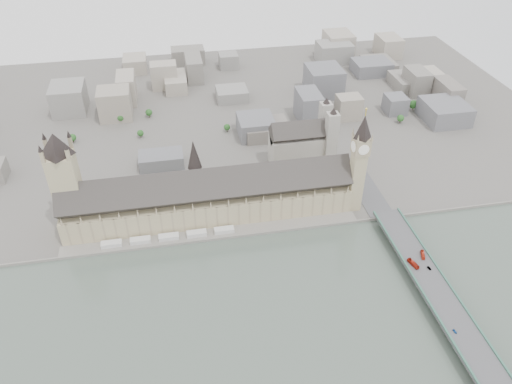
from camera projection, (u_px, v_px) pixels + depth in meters
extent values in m
plane|color=#595651|center=(213.00, 230.00, 459.73)|extent=(900.00, 900.00, 0.00)
cube|color=slate|center=(214.00, 239.00, 446.97)|extent=(600.00, 1.50, 3.00)
cube|color=slate|center=(213.00, 234.00, 453.20)|extent=(270.00, 15.00, 2.00)
cube|color=silver|center=(111.00, 244.00, 438.36)|extent=(18.00, 7.00, 4.00)
cube|color=silver|center=(140.00, 240.00, 442.10)|extent=(18.00, 7.00, 4.00)
cube|color=silver|center=(169.00, 237.00, 445.84)|extent=(18.00, 7.00, 4.00)
cube|color=silver|center=(197.00, 233.00, 449.58)|extent=(18.00, 7.00, 4.00)
cube|color=silver|center=(224.00, 230.00, 453.32)|extent=(18.00, 7.00, 4.00)
cube|color=tan|center=(209.00, 206.00, 468.14)|extent=(265.00, 40.00, 25.00)
cube|color=#2E2C29|center=(208.00, 187.00, 454.75)|extent=(265.00, 40.73, 40.73)
cube|color=tan|center=(356.00, 181.00, 468.32)|extent=(12.00, 12.00, 62.00)
cube|color=gray|center=(361.00, 146.00, 445.19)|extent=(14.00, 14.00, 16.00)
cylinder|color=white|center=(369.00, 145.00, 446.27)|extent=(0.60, 10.00, 10.00)
cylinder|color=white|center=(353.00, 147.00, 444.11)|extent=(0.60, 10.00, 10.00)
cylinder|color=white|center=(358.00, 142.00, 450.89)|extent=(10.00, 0.60, 10.00)
cylinder|color=white|center=(364.00, 150.00, 439.49)|extent=(10.00, 0.60, 10.00)
cone|color=black|center=(364.00, 127.00, 433.92)|extent=(17.00, 17.00, 22.00)
cylinder|color=yellow|center=(366.00, 113.00, 425.62)|extent=(1.00, 1.00, 6.00)
sphere|color=yellow|center=(366.00, 109.00, 423.55)|extent=(2.00, 2.00, 2.00)
cone|color=gray|center=(367.00, 130.00, 444.19)|extent=(2.40, 2.40, 8.00)
cone|color=gray|center=(353.00, 131.00, 442.25)|extent=(2.40, 2.40, 8.00)
cone|color=gray|center=(372.00, 137.00, 433.90)|extent=(2.40, 2.40, 8.00)
cone|color=gray|center=(358.00, 138.00, 431.96)|extent=(2.40, 2.40, 8.00)
cube|color=tan|center=(69.00, 193.00, 438.33)|extent=(23.00, 23.00, 80.00)
cone|color=black|center=(55.00, 144.00, 408.68)|extent=(30.00, 30.00, 20.00)
cylinder|color=gray|center=(196.00, 177.00, 453.30)|extent=(12.00, 12.00, 20.00)
cone|color=black|center=(194.00, 154.00, 439.07)|extent=(13.00, 13.00, 28.00)
cube|color=#474749|center=(420.00, 269.00, 411.70)|extent=(25.00, 325.00, 10.25)
cube|color=gray|center=(298.00, 150.00, 540.52)|extent=(60.00, 28.00, 34.00)
cube|color=#2E2C29|center=(299.00, 132.00, 527.47)|extent=(60.00, 28.28, 28.28)
cube|color=gray|center=(324.00, 130.00, 545.90)|extent=(12.00, 12.00, 64.00)
cube|color=gray|center=(331.00, 141.00, 526.91)|extent=(12.00, 12.00, 64.00)
imported|color=#AB2313|center=(413.00, 264.00, 407.45)|extent=(6.01, 12.55, 3.41)
imported|color=red|center=(423.00, 255.00, 416.19)|extent=(5.82, 10.75, 2.93)
imported|color=#164D94|center=(455.00, 331.00, 354.18)|extent=(2.04, 3.87, 1.26)
imported|color=gray|center=(429.00, 268.00, 404.66)|extent=(2.29, 4.31, 1.35)
imported|color=gray|center=(362.00, 167.00, 524.39)|extent=(2.05, 4.71, 1.35)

